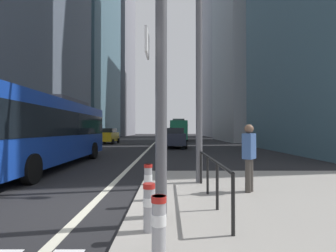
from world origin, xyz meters
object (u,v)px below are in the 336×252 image
object	(u,v)px
traffic_signal_gantry	(65,8)
car_receding_far	(169,136)
street_lamp_post	(198,17)
car_receding_near	(174,138)
bollard_left	(158,223)
pedestrian_walking	(248,154)
city_bus_blue_oncoming	(45,128)
bollard_right	(148,205)
car_oncoming_mid	(107,136)
city_bus_red_receding	(177,129)
bollard_back	(147,180)

from	to	relation	value
traffic_signal_gantry	car_receding_far	bearing A→B (deg)	85.05
car_receding_far	street_lamp_post	distance (m)	22.15
car_receding_near	bollard_left	xyz separation A→B (m)	(-0.82, -21.71, -0.40)
pedestrian_walking	city_bus_blue_oncoming	bearing A→B (deg)	145.88
traffic_signal_gantry	bollard_right	bearing A→B (deg)	-23.31
car_oncoming_mid	bollard_right	size ratio (longest dim) A/B	5.33
car_receding_far	street_lamp_post	bearing A→B (deg)	-88.07
street_lamp_post	car_receding_far	bearing A→B (deg)	91.93
city_bus_red_receding	traffic_signal_gantry	size ratio (longest dim) A/B	1.87
car_oncoming_mid	car_receding_far	distance (m)	8.32
car_oncoming_mid	car_receding_far	bearing A→B (deg)	-21.08
bollard_left	bollard_back	size ratio (longest dim) A/B	0.95
bollard_left	city_bus_red_receding	bearing A→B (deg)	87.41
city_bus_blue_oncoming	car_oncoming_mid	xyz separation A→B (m)	(-1.82, 20.61, -0.85)
car_oncoming_mid	bollard_right	world-z (taller)	car_oncoming_mid
city_bus_blue_oncoming	bollard_right	distance (m)	9.69
traffic_signal_gantry	bollard_back	world-z (taller)	traffic_signal_gantry
city_bus_blue_oncoming	car_receding_far	xyz separation A→B (m)	(5.94, 17.62, -0.85)
pedestrian_walking	car_receding_far	bearing A→B (deg)	94.73
car_oncoming_mid	car_receding_far	xyz separation A→B (m)	(7.76, -2.99, 0.00)
car_oncoming_mid	street_lamp_post	distance (m)	26.48
street_lamp_post	bollard_back	distance (m)	5.28
car_oncoming_mid	bollard_back	world-z (taller)	car_oncoming_mid
city_bus_blue_oncoming	traffic_signal_gantry	xyz separation A→B (m)	(3.79, -7.25, 2.24)
bollard_left	pedestrian_walking	size ratio (longest dim) A/B	0.45
bollard_right	pedestrian_walking	distance (m)	3.63
city_bus_blue_oncoming	street_lamp_post	xyz separation A→B (m)	(6.67, -4.10, 3.45)
bollard_back	city_bus_blue_oncoming	bearing A→B (deg)	130.61
bollard_right	bollard_back	xyz separation A→B (m)	(-0.15, 1.82, 0.04)
car_receding_near	bollard_back	xyz separation A→B (m)	(-1.16, -19.03, -0.38)
city_bus_blue_oncoming	car_oncoming_mid	bearing A→B (deg)	95.05
bollard_back	city_bus_red_receding	bearing A→B (deg)	86.68
street_lamp_post	bollard_left	bearing A→B (deg)	-102.94
bollard_back	pedestrian_walking	size ratio (longest dim) A/B	0.47
city_bus_blue_oncoming	car_receding_far	distance (m)	18.61
city_bus_red_receding	bollard_back	world-z (taller)	city_bus_red_receding
car_oncoming_mid	bollard_left	bearing A→B (deg)	-75.86
street_lamp_post	pedestrian_walking	world-z (taller)	street_lamp_post
traffic_signal_gantry	street_lamp_post	world-z (taller)	street_lamp_post
car_receding_far	bollard_right	xyz separation A→B (m)	(-0.54, -25.56, -0.41)
city_bus_red_receding	car_receding_near	bearing A→B (deg)	-93.13
car_receding_far	bollard_right	bearing A→B (deg)	-91.20
bollard_back	bollard_right	bearing A→B (deg)	-85.16
city_bus_red_receding	bollard_right	bearing A→B (deg)	-92.93
city_bus_blue_oncoming	city_bus_red_receding	size ratio (longest dim) A/B	1.02
bollard_back	car_oncoming_mid	bearing A→B (deg)	104.81
street_lamp_post	bollard_back	size ratio (longest dim) A/B	9.58
city_bus_blue_oncoming	traffic_signal_gantry	world-z (taller)	traffic_signal_gantry
street_lamp_post	bollard_right	bearing A→B (deg)	-108.28
car_receding_far	street_lamp_post	size ratio (longest dim) A/B	0.58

